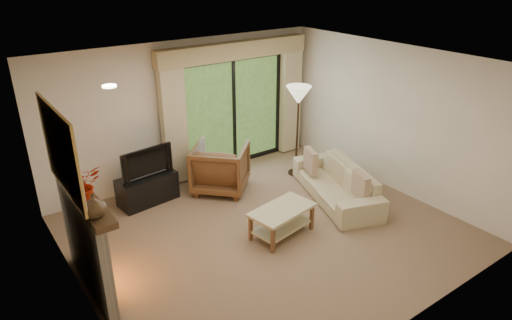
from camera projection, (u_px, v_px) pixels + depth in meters
floor at (267, 231)px, 7.10m from camera, size 5.50×5.50×0.00m
ceiling at (269, 64)px, 6.04m from camera, size 5.50×5.50×0.00m
wall_back at (187, 111)px, 8.42m from camera, size 5.00×0.00×5.00m
wall_front at (414, 231)px, 4.71m from camera, size 5.00×0.00×5.00m
wall_left at (72, 211)px, 5.10m from camera, size 0.00×5.00×5.00m
wall_right at (392, 118)px, 8.04m from camera, size 0.00×5.00×5.00m
fireplace at (86, 245)px, 5.56m from camera, size 0.24×1.70×1.37m
mirror at (61, 151)px, 5.00m from camera, size 0.07×1.45×1.02m
sliding_door at (234, 112)px, 9.00m from camera, size 2.26×0.10×2.16m
curtain_left at (174, 122)px, 8.16m from camera, size 0.45×0.18×2.35m
curtain_right at (290, 97)px, 9.60m from camera, size 0.45×0.18×2.35m
cornice at (235, 50)px, 8.44m from camera, size 3.20×0.24×0.32m
media_console at (148, 189)px, 7.85m from camera, size 1.04×0.56×0.50m
tv at (145, 162)px, 7.64m from camera, size 0.93×0.22×0.53m
armchair at (221, 168)px, 8.21m from camera, size 1.33×1.33×0.87m
sofa at (336, 183)px, 7.93m from camera, size 1.46×2.24×0.61m
pillow_near at (361, 185)px, 7.36m from camera, size 0.24×0.43×0.42m
pillow_far at (311, 161)px, 8.25m from camera, size 0.24×0.44×0.42m
coffee_table at (282, 222)px, 6.92m from camera, size 1.09×0.71×0.45m
floor_lamp at (297, 131)px, 8.64m from camera, size 0.53×0.53×1.76m
vase at (94, 206)px, 4.79m from camera, size 0.27×0.27×0.27m
branches at (82, 185)px, 5.03m from camera, size 0.45×0.41×0.44m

